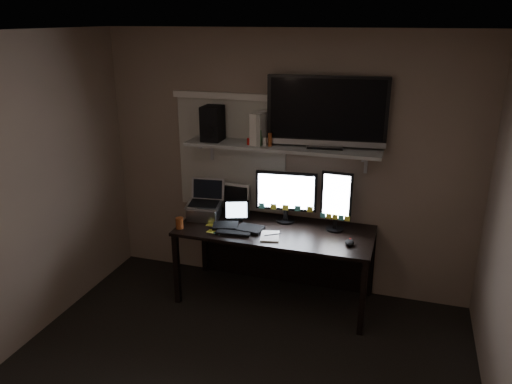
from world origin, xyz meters
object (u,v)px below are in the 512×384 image
at_px(tablet, 237,211).
at_px(monitor_landscape, 286,197).
at_px(laptop, 204,201).
at_px(mouse, 349,242).
at_px(desk, 278,241).
at_px(keyboard, 238,227).
at_px(tv, 327,112).
at_px(game_console, 261,128).
at_px(monitor_portrait, 336,201).
at_px(speaker, 213,123).
at_px(cup, 180,223).

bearing_deg(tablet, monitor_landscape, -3.92).
distance_m(monitor_landscape, laptop, 0.79).
distance_m(mouse, tablet, 1.12).
distance_m(desk, keyboard, 0.44).
distance_m(monitor_landscape, mouse, 0.77).
distance_m(tv, game_console, 0.62).
bearing_deg(keyboard, monitor_landscape, 33.82).
distance_m(desk, monitor_portrait, 0.70).
xyz_separation_m(keyboard, speaker, (-0.34, 0.29, 0.90)).
distance_m(keyboard, speaker, 1.00).
height_order(monitor_portrait, mouse, monitor_portrait).
bearing_deg(monitor_landscape, game_console, 175.31).
bearing_deg(cup, monitor_portrait, 15.82).
height_order(desk, tablet, tablet).
height_order(mouse, cup, cup).
bearing_deg(monitor_landscape, laptop, -173.36).
relative_size(mouse, game_console, 0.41).
xyz_separation_m(desk, cup, (-0.85, -0.36, 0.23)).
relative_size(monitor_portrait, tablet, 2.34).
relative_size(monitor_landscape, monitor_portrait, 1.03).
distance_m(monitor_landscape, game_console, 0.69).
xyz_separation_m(laptop, speaker, (0.05, 0.15, 0.73)).
bearing_deg(tablet, mouse, -30.78).
xyz_separation_m(monitor_landscape, mouse, (0.65, -0.34, -0.23)).
bearing_deg(mouse, keyboard, 169.65).
bearing_deg(keyboard, desk, 28.04).
relative_size(monitor_landscape, keyboard, 1.20).
height_order(desk, laptop, laptop).
bearing_deg(cup, monitor_landscape, 26.79).
bearing_deg(desk, tablet, -174.45).
xyz_separation_m(keyboard, tv, (0.72, 0.34, 1.05)).
relative_size(tablet, tv, 0.23).
bearing_deg(monitor_landscape, desk, -123.06).
distance_m(keyboard, tv, 1.32).
xyz_separation_m(monitor_portrait, game_console, (-0.73, 0.06, 0.61)).
distance_m(monitor_landscape, cup, 1.03).
bearing_deg(game_console, tv, 23.47).
bearing_deg(mouse, cup, 175.67).
bearing_deg(monitor_landscape, keyboard, -146.55).
bearing_deg(game_console, desk, -3.01).
xyz_separation_m(monitor_portrait, cup, (-1.38, -0.39, -0.23)).
height_order(desk, mouse, mouse).
distance_m(monitor_landscape, keyboard, 0.54).
height_order(monitor_landscape, tv, tv).
relative_size(keyboard, cup, 4.65).
height_order(keyboard, laptop, laptop).
relative_size(monitor_landscape, tablet, 2.40).
xyz_separation_m(monitor_portrait, tv, (-0.14, 0.10, 0.78)).
distance_m(monitor_landscape, tv, 0.88).
bearing_deg(keyboard, speaker, 134.49).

